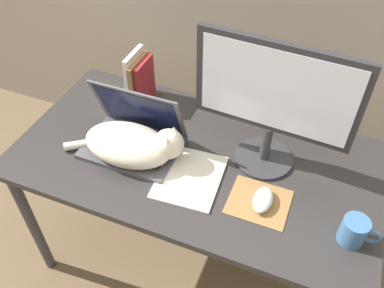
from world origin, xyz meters
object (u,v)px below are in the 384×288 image
(cat, at_px, (133,144))
(notepad, at_px, (190,177))
(mug, at_px, (355,231))
(laptop, at_px, (134,136))
(computer_mouse, at_px, (263,200))
(book_row, at_px, (140,80))
(external_monitor, at_px, (274,100))

(cat, relative_size, notepad, 1.63)
(mug, bearing_deg, laptop, 171.58)
(laptop, bearing_deg, computer_mouse, -9.59)
(cat, xyz_separation_m, mug, (0.79, -0.07, -0.02))
(laptop, distance_m, computer_mouse, 0.53)
(book_row, bearing_deg, laptop, -67.58)
(external_monitor, bearing_deg, cat, -159.34)
(book_row, relative_size, mug, 1.87)
(external_monitor, xyz_separation_m, notepad, (-0.22, -0.19, -0.27))
(laptop, distance_m, mug, 0.83)
(cat, height_order, book_row, book_row)
(external_monitor, xyz_separation_m, computer_mouse, (0.05, -0.20, -0.26))
(book_row, bearing_deg, computer_mouse, -29.20)
(cat, xyz_separation_m, book_row, (-0.14, 0.32, 0.04))
(cat, distance_m, mug, 0.79)
(laptop, bearing_deg, cat, -64.35)
(cat, height_order, external_monitor, external_monitor)
(laptop, distance_m, external_monitor, 0.54)
(external_monitor, bearing_deg, mug, -34.44)
(mug, bearing_deg, external_monitor, 145.56)
(laptop, bearing_deg, external_monitor, 13.43)
(cat, xyz_separation_m, computer_mouse, (0.50, -0.03, -0.04))
(laptop, xyz_separation_m, notepad, (0.26, -0.07, -0.04))
(laptop, relative_size, notepad, 1.27)
(notepad, distance_m, mug, 0.56)
(computer_mouse, xyz_separation_m, mug, (0.29, -0.03, 0.03))
(laptop, distance_m, notepad, 0.27)
(external_monitor, bearing_deg, notepad, -139.42)
(cat, distance_m, book_row, 0.35)
(computer_mouse, bearing_deg, laptop, 170.41)
(external_monitor, height_order, notepad, external_monitor)
(cat, bearing_deg, book_row, 112.99)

